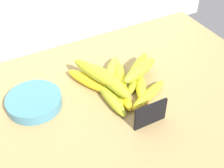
{
  "coord_description": "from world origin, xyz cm",
  "views": [
    {
      "loc": [
        -38.97,
        -65.31,
        74.3
      ],
      "look_at": [
        -3.2,
        1.5,
        8.0
      ],
      "focal_mm": 49.0,
      "sensor_mm": 36.0,
      "label": 1
    }
  ],
  "objects_px": {
    "banana_8": "(141,88)",
    "banana_10": "(110,81)",
    "banana_7": "(137,76)",
    "banana_11": "(140,70)",
    "banana_0": "(104,79)",
    "banana_6": "(120,78)",
    "fruit_bowl": "(34,101)",
    "banana_3": "(122,90)",
    "banana_4": "(112,71)",
    "banana_9": "(149,95)",
    "banana_1": "(90,82)",
    "banana_13": "(138,66)",
    "chalkboard_sign": "(150,115)",
    "banana_2": "(110,97)",
    "banana_12": "(95,73)",
    "banana_5": "(109,88)"
  },
  "relations": [
    {
      "from": "banana_8",
      "to": "banana_10",
      "type": "distance_m",
      "value": 0.11
    },
    {
      "from": "banana_7",
      "to": "banana_11",
      "type": "bearing_deg",
      "value": -84.52
    },
    {
      "from": "banana_0",
      "to": "banana_6",
      "type": "distance_m",
      "value": 0.06
    },
    {
      "from": "fruit_bowl",
      "to": "banana_0",
      "type": "bearing_deg",
      "value": -1.99
    },
    {
      "from": "banana_3",
      "to": "banana_4",
      "type": "xyz_separation_m",
      "value": [
        0.02,
        0.11,
        0.0
      ]
    },
    {
      "from": "banana_6",
      "to": "banana_9",
      "type": "xyz_separation_m",
      "value": [
        0.05,
        -0.12,
        -0.0
      ]
    },
    {
      "from": "banana_1",
      "to": "banana_9",
      "type": "relative_size",
      "value": 1.12
    },
    {
      "from": "banana_13",
      "to": "chalkboard_sign",
      "type": "bearing_deg",
      "value": -112.09
    },
    {
      "from": "banana_1",
      "to": "banana_4",
      "type": "bearing_deg",
      "value": 11.38
    },
    {
      "from": "banana_6",
      "to": "banana_2",
      "type": "bearing_deg",
      "value": -137.18
    },
    {
      "from": "banana_11",
      "to": "banana_12",
      "type": "bearing_deg",
      "value": 161.17
    },
    {
      "from": "banana_10",
      "to": "chalkboard_sign",
      "type": "bearing_deg",
      "value": -76.73
    },
    {
      "from": "banana_6",
      "to": "banana_10",
      "type": "bearing_deg",
      "value": -149.75
    },
    {
      "from": "fruit_bowl",
      "to": "banana_13",
      "type": "xyz_separation_m",
      "value": [
        0.37,
        -0.04,
        0.03
      ]
    },
    {
      "from": "banana_0",
      "to": "banana_12",
      "type": "height_order",
      "value": "banana_12"
    },
    {
      "from": "fruit_bowl",
      "to": "banana_4",
      "type": "height_order",
      "value": "banana_4"
    },
    {
      "from": "banana_7",
      "to": "banana_13",
      "type": "relative_size",
      "value": 1.24
    },
    {
      "from": "banana_3",
      "to": "banana_12",
      "type": "xyz_separation_m",
      "value": [
        -0.06,
        0.08,
        0.04
      ]
    },
    {
      "from": "banana_3",
      "to": "banana_13",
      "type": "relative_size",
      "value": 1.15
    },
    {
      "from": "banana_2",
      "to": "banana_5",
      "type": "height_order",
      "value": "banana_2"
    },
    {
      "from": "banana_10",
      "to": "fruit_bowl",
      "type": "bearing_deg",
      "value": 165.29
    },
    {
      "from": "banana_11",
      "to": "banana_13",
      "type": "relative_size",
      "value": 1.03
    },
    {
      "from": "chalkboard_sign",
      "to": "banana_2",
      "type": "xyz_separation_m",
      "value": [
        -0.06,
        0.14,
        -0.02
      ]
    },
    {
      "from": "banana_6",
      "to": "banana_11",
      "type": "relative_size",
      "value": 1.13
    },
    {
      "from": "banana_8",
      "to": "banana_9",
      "type": "relative_size",
      "value": 0.94
    },
    {
      "from": "banana_3",
      "to": "banana_5",
      "type": "relative_size",
      "value": 0.96
    },
    {
      "from": "banana_4",
      "to": "banana_6",
      "type": "distance_m",
      "value": 0.05
    },
    {
      "from": "banana_0",
      "to": "banana_5",
      "type": "bearing_deg",
      "value": -96.73
    },
    {
      "from": "banana_1",
      "to": "banana_6",
      "type": "bearing_deg",
      "value": -17.91
    },
    {
      "from": "banana_3",
      "to": "banana_8",
      "type": "bearing_deg",
      "value": -20.09
    },
    {
      "from": "banana_0",
      "to": "banana_8",
      "type": "height_order",
      "value": "banana_0"
    },
    {
      "from": "banana_5",
      "to": "banana_4",
      "type": "bearing_deg",
      "value": 55.43
    },
    {
      "from": "banana_9",
      "to": "banana_5",
      "type": "bearing_deg",
      "value": 138.15
    },
    {
      "from": "banana_8",
      "to": "banana_9",
      "type": "xyz_separation_m",
      "value": [
        0.01,
        -0.04,
        -0.0
      ]
    },
    {
      "from": "banana_2",
      "to": "banana_6",
      "type": "bearing_deg",
      "value": 42.82
    },
    {
      "from": "chalkboard_sign",
      "to": "banana_11",
      "type": "xyz_separation_m",
      "value": [
        0.08,
        0.18,
        0.02
      ]
    },
    {
      "from": "banana_1",
      "to": "banana_9",
      "type": "height_order",
      "value": "banana_1"
    },
    {
      "from": "banana_8",
      "to": "banana_12",
      "type": "bearing_deg",
      "value": 141.45
    },
    {
      "from": "banana_2",
      "to": "banana_7",
      "type": "height_order",
      "value": "banana_2"
    },
    {
      "from": "banana_2",
      "to": "banana_7",
      "type": "distance_m",
      "value": 0.14
    },
    {
      "from": "banana_5",
      "to": "banana_8",
      "type": "relative_size",
      "value": 1.18
    },
    {
      "from": "banana_0",
      "to": "banana_11",
      "type": "relative_size",
      "value": 1.22
    },
    {
      "from": "banana_0",
      "to": "banana_13",
      "type": "distance_m",
      "value": 0.13
    },
    {
      "from": "banana_4",
      "to": "banana_11",
      "type": "bearing_deg",
      "value": -49.76
    },
    {
      "from": "banana_3",
      "to": "banana_8",
      "type": "relative_size",
      "value": 1.14
    },
    {
      "from": "banana_6",
      "to": "banana_9",
      "type": "bearing_deg",
      "value": -68.74
    },
    {
      "from": "banana_2",
      "to": "banana_10",
      "type": "height_order",
      "value": "banana_10"
    },
    {
      "from": "banana_8",
      "to": "banana_4",
      "type": "bearing_deg",
      "value": 108.76
    },
    {
      "from": "banana_6",
      "to": "banana_13",
      "type": "bearing_deg",
      "value": -2.3
    },
    {
      "from": "banana_5",
      "to": "banana_13",
      "type": "relative_size",
      "value": 1.2
    }
  ]
}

